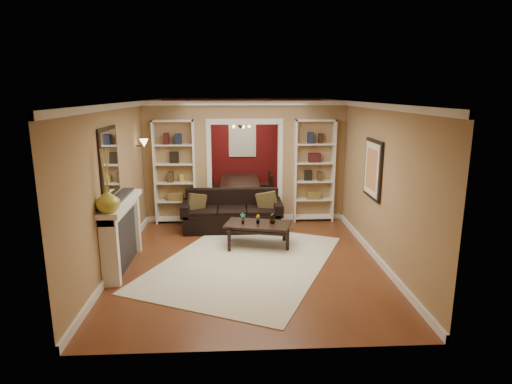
{
  "coord_description": "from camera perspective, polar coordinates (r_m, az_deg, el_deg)",
  "views": [
    {
      "loc": [
        -0.23,
        -8.34,
        2.88
      ],
      "look_at": [
        0.15,
        -0.8,
        1.11
      ],
      "focal_mm": 30.0,
      "sensor_mm": 36.0,
      "label": 1
    }
  ],
  "objects": [
    {
      "name": "wall_front",
      "position": [
        4.61,
        0.13,
        -6.18
      ],
      "size": [
        8.0,
        0.0,
        8.0
      ],
      "primitive_type": "plane",
      "rotation": [
        -1.57,
        0.0,
        0.0
      ],
      "color": "#A27F55",
      "rests_on": "ground"
    },
    {
      "name": "plant_left",
      "position": [
        8.07,
        -1.77,
        -3.53
      ],
      "size": [
        0.13,
        0.1,
        0.21
      ],
      "primitive_type": "imported",
      "rotation": [
        0.0,
        0.0,
        0.31
      ],
      "color": "#336626",
      "rests_on": "coffee_table"
    },
    {
      "name": "wall_back",
      "position": [
        12.44,
        -1.83,
        6.1
      ],
      "size": [
        8.0,
        0.0,
        8.0
      ],
      "primitive_type": "plane",
      "rotation": [
        1.57,
        0.0,
        0.0
      ],
      "color": "#A27F55",
      "rests_on": "ground"
    },
    {
      "name": "plant_center",
      "position": [
        8.09,
        0.22,
        -3.62
      ],
      "size": [
        0.1,
        0.11,
        0.17
      ],
      "primitive_type": "imported",
      "rotation": [
        0.0,
        0.0,
        1.85
      ],
      "color": "#336626",
      "rests_on": "coffee_table"
    },
    {
      "name": "bookshelf_left",
      "position": [
        9.62,
        -10.75,
        2.59
      ],
      "size": [
        0.9,
        0.3,
        2.3
      ],
      "primitive_type": "cube",
      "color": "white",
      "rests_on": "floor"
    },
    {
      "name": "mirror",
      "position": [
        7.21,
        -19.01,
        3.85
      ],
      "size": [
        0.03,
        0.95,
        1.1
      ],
      "primitive_type": "cube",
      "color": "silver",
      "rests_on": "wall_left"
    },
    {
      "name": "dining_chair_sw",
      "position": [
        11.58,
        -4.75,
        0.72
      ],
      "size": [
        0.48,
        0.48,
        0.78
      ],
      "primitive_type": "cube",
      "rotation": [
        0.0,
        0.0,
        1.28
      ],
      "color": "black",
      "rests_on": "floor"
    },
    {
      "name": "wall_left",
      "position": [
        8.72,
        -16.26,
        2.54
      ],
      "size": [
        0.0,
        8.0,
        8.0
      ],
      "primitive_type": "plane",
      "rotation": [
        1.57,
        0.0,
        1.57
      ],
      "color": "#A27F55",
      "rests_on": "ground"
    },
    {
      "name": "ceiling",
      "position": [
        8.35,
        -1.35,
        11.94
      ],
      "size": [
        8.0,
        8.0,
        0.0
      ],
      "primitive_type": "plane",
      "rotation": [
        3.14,
        0.0,
        0.0
      ],
      "color": "white",
      "rests_on": "ground"
    },
    {
      "name": "red_back_panel",
      "position": [
        12.41,
        -1.83,
        5.95
      ],
      "size": [
        4.44,
        0.04,
        2.64
      ],
      "primitive_type": "cube",
      "color": "maroon",
      "rests_on": "floor"
    },
    {
      "name": "wall_right",
      "position": [
        8.84,
        13.46,
        2.85
      ],
      "size": [
        0.0,
        8.0,
        8.0
      ],
      "primitive_type": "plane",
      "rotation": [
        1.57,
        0.0,
        -1.57
      ],
      "color": "#A27F55",
      "rests_on": "ground"
    },
    {
      "name": "area_rug",
      "position": [
        7.51,
        -1.58,
        -9.32
      ],
      "size": [
        3.91,
        4.43,
        0.01
      ],
      "primitive_type": "cube",
      "rotation": [
        0.0,
        0.0,
        -0.43
      ],
      "color": "beige",
      "rests_on": "floor"
    },
    {
      "name": "bookshelf_right",
      "position": [
        9.7,
        7.73,
        2.78
      ],
      "size": [
        0.9,
        0.3,
        2.3
      ],
      "primitive_type": "cube",
      "color": "white",
      "rests_on": "floor"
    },
    {
      "name": "framed_art",
      "position": [
        7.85,
        15.27,
        2.96
      ],
      "size": [
        0.04,
        0.85,
        1.05
      ],
      "primitive_type": "cube",
      "color": "black",
      "rests_on": "wall_right"
    },
    {
      "name": "pillow_left",
      "position": [
        9.1,
        -7.94,
        -1.48
      ],
      "size": [
        0.39,
        0.29,
        0.39
      ],
      "primitive_type": "cube",
      "rotation": [
        0.0,
        0.0,
        0.51
      ],
      "color": "brown",
      "rests_on": "sofa"
    },
    {
      "name": "partition_wall",
      "position": [
        9.67,
        -1.5,
        4.07
      ],
      "size": [
        4.5,
        0.15,
        2.7
      ],
      "primitive_type": "cube",
      "color": "#A27F55",
      "rests_on": "floor"
    },
    {
      "name": "dining_chair_se",
      "position": [
        11.59,
        0.69,
        0.94
      ],
      "size": [
        0.49,
        0.49,
        0.85
      ],
      "primitive_type": "cube",
      "rotation": [
        0.0,
        0.0,
        -1.38
      ],
      "color": "black",
      "rests_on": "floor"
    },
    {
      "name": "dining_window",
      "position": [
        12.35,
        -1.83,
        6.98
      ],
      "size": [
        0.78,
        0.03,
        0.98
      ],
      "primitive_type": "cube",
      "color": "#8CA5CC",
      "rests_on": "wall_back"
    },
    {
      "name": "sofa",
      "position": [
        9.13,
        -3.19,
        -2.51
      ],
      "size": [
        2.11,
        0.91,
        0.83
      ],
      "primitive_type": "cube",
      "color": "black",
      "rests_on": "floor"
    },
    {
      "name": "coffee_table",
      "position": [
        8.18,
        0.22,
        -5.73
      ],
      "size": [
        1.32,
        0.92,
        0.46
      ],
      "primitive_type": "cube",
      "rotation": [
        0.0,
        0.0,
        -0.25
      ],
      "color": "black",
      "rests_on": "floor"
    },
    {
      "name": "pillow_right",
      "position": [
        9.09,
        1.52,
        -1.26
      ],
      "size": [
        0.44,
        0.21,
        0.42
      ],
      "primitive_type": "cube",
      "rotation": [
        0.0,
        0.0,
        -0.22
      ],
      "color": "brown",
      "rests_on": "sofa"
    },
    {
      "name": "dining_chair_nw",
      "position": [
        10.99,
        -4.84,
        0.2
      ],
      "size": [
        0.46,
        0.46,
        0.84
      ],
      "primitive_type": "cube",
      "rotation": [
        0.0,
        0.0,
        1.45
      ],
      "color": "black",
      "rests_on": "floor"
    },
    {
      "name": "vase",
      "position": [
        6.6,
        -19.18,
        -1.02
      ],
      "size": [
        0.45,
        0.45,
        0.37
      ],
      "primitive_type": "imported",
      "rotation": [
        0.0,
        0.0,
        0.34
      ],
      "color": "#AAA237",
      "rests_on": "fireplace"
    },
    {
      "name": "floor",
      "position": [
        8.83,
        -1.25,
        -5.86
      ],
      "size": [
        8.0,
        8.0,
        0.0
      ],
      "primitive_type": "plane",
      "color": "brown",
      "rests_on": "ground"
    },
    {
      "name": "plant_right",
      "position": [
        8.1,
        2.2,
        -3.46
      ],
      "size": [
        0.12,
        0.12,
        0.21
      ],
      "primitive_type": "imported",
      "rotation": [
        0.0,
        0.0,
        4.69
      ],
      "color": "#336626",
      "rests_on": "coffee_table"
    },
    {
      "name": "chandelier",
      "position": [
        11.08,
        -1.72,
        8.72
      ],
      "size": [
        0.5,
        0.5,
        0.3
      ],
      "primitive_type": "cube",
      "color": "#3D2C1B",
      "rests_on": "ceiling"
    },
    {
      "name": "fireplace",
      "position": [
        7.46,
        -17.27,
        -5.4
      ],
      "size": [
        0.32,
        1.7,
        1.16
      ],
      "primitive_type": "cube",
      "color": "white",
      "rests_on": "floor"
    },
    {
      "name": "dining_chair_ne",
      "position": [
        11.01,
        0.89,
        0.28
      ],
      "size": [
        0.52,
        0.52,
        0.85
      ],
      "primitive_type": "cube",
      "rotation": [
        0.0,
        0.0,
        -1.87
      ],
      "color": "black",
      "rests_on": "floor"
    },
    {
      "name": "dining_table",
      "position": [
        11.3,
        -2.0,
        0.05
      ],
      "size": [
        1.8,
        1.0,
        0.63
      ],
      "primitive_type": "imported",
      "rotation": [
        0.0,
        0.0,
        1.57
      ],
      "color": "black",
      "rests_on": "floor"
    },
    {
      "name": "wall_sconce",
      "position": [
        9.16,
        -15.07,
        6.15
      ],
      "size": [
        0.18,
        0.18,
        0.22
      ],
      "primitive_type": "cube",
      "color": "#FFE0A5",
      "rests_on": "wall_left"
    }
  ]
}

